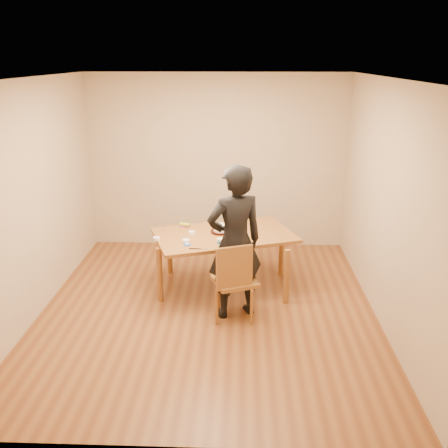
{
  "coord_description": "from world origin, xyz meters",
  "views": [
    {
      "loc": [
        0.4,
        -5.39,
        2.92
      ],
      "look_at": [
        0.17,
        0.59,
        0.9
      ],
      "focal_mm": 40.0,
      "sensor_mm": 36.0,
      "label": 1
    }
  ],
  "objects_px": {
    "dining_table": "(224,235)",
    "cake": "(221,228)",
    "dining_chair": "(235,281)",
    "person": "(235,243)",
    "cake_plate": "(221,231)"
  },
  "relations": [
    {
      "from": "person",
      "to": "dining_table",
      "type": "bearing_deg",
      "value": -101.45
    },
    {
      "from": "cake_plate",
      "to": "person",
      "type": "relative_size",
      "value": 0.15
    },
    {
      "from": "cake_plate",
      "to": "cake",
      "type": "bearing_deg",
      "value": 0.0
    },
    {
      "from": "dining_chair",
      "to": "cake_plate",
      "type": "xyz_separation_m",
      "value": [
        -0.19,
        0.83,
        0.31
      ]
    },
    {
      "from": "dining_chair",
      "to": "cake",
      "type": "relative_size",
      "value": 2.25
    },
    {
      "from": "dining_table",
      "to": "cake",
      "type": "relative_size",
      "value": 8.45
    },
    {
      "from": "cake",
      "to": "person",
      "type": "xyz_separation_m",
      "value": [
        0.19,
        -0.79,
        0.1
      ]
    },
    {
      "from": "dining_table",
      "to": "cake",
      "type": "bearing_deg",
      "value": 104.47
    },
    {
      "from": "dining_table",
      "to": "dining_chair",
      "type": "distance_m",
      "value": 0.84
    },
    {
      "from": "cake",
      "to": "person",
      "type": "distance_m",
      "value": 0.82
    },
    {
      "from": "dining_table",
      "to": "dining_chair",
      "type": "height_order",
      "value": "dining_table"
    },
    {
      "from": "dining_chair",
      "to": "person",
      "type": "relative_size",
      "value": 0.25
    },
    {
      "from": "cake",
      "to": "person",
      "type": "height_order",
      "value": "person"
    },
    {
      "from": "dining_table",
      "to": "cake_plate",
      "type": "distance_m",
      "value": 0.08
    },
    {
      "from": "dining_table",
      "to": "cake",
      "type": "xyz_separation_m",
      "value": [
        -0.04,
        0.06,
        0.08
      ]
    }
  ]
}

